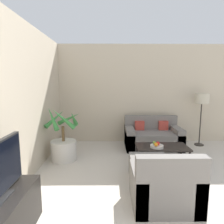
# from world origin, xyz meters

# --- Properties ---
(wall_back) EXTENTS (7.94, 0.06, 2.70)m
(wall_back) POSITION_xyz_m (0.00, 5.94, 1.35)
(wall_back) COLOR beige
(wall_back) RESTS_ON ground_plane
(wall_left) EXTENTS (0.06, 7.51, 2.70)m
(wall_left) POSITION_xyz_m (-3.20, 2.96, 1.35)
(wall_left) COLOR beige
(wall_left) RESTS_ON ground_plane
(tv_console) EXTENTS (0.47, 1.13, 0.52)m
(tv_console) POSITION_xyz_m (-2.90, 2.20, 0.26)
(tv_console) COLOR black
(tv_console) RESTS_ON ground_plane
(potted_palm) EXTENTS (0.77, 0.76, 1.18)m
(potted_palm) POSITION_xyz_m (-2.78, 4.54, 0.34)
(potted_palm) COLOR beige
(potted_palm) RESTS_ON ground_plane
(sofa_loveseat) EXTENTS (1.40, 0.83, 0.79)m
(sofa_loveseat) POSITION_xyz_m (-0.67, 5.35, 0.27)
(sofa_loveseat) COLOR slate
(sofa_loveseat) RESTS_ON ground_plane
(floor_lamp) EXTENTS (0.35, 0.35, 1.39)m
(floor_lamp) POSITION_xyz_m (0.63, 5.51, 1.19)
(floor_lamp) COLOR #2D2823
(floor_lamp) RESTS_ON ground_plane
(coffee_table) EXTENTS (1.07, 0.57, 0.36)m
(coffee_table) POSITION_xyz_m (-0.68, 4.36, 0.32)
(coffee_table) COLOR black
(coffee_table) RESTS_ON ground_plane
(fruit_bowl) EXTENTS (0.27, 0.27, 0.05)m
(fruit_bowl) POSITION_xyz_m (-0.81, 4.27, 0.38)
(fruit_bowl) COLOR beige
(fruit_bowl) RESTS_ON coffee_table
(apple_red) EXTENTS (0.08, 0.08, 0.08)m
(apple_red) POSITION_xyz_m (-0.80, 4.27, 0.45)
(apple_red) COLOR red
(apple_red) RESTS_ON fruit_bowl
(apple_green) EXTENTS (0.07, 0.07, 0.07)m
(apple_green) POSITION_xyz_m (-0.85, 4.33, 0.44)
(apple_green) COLOR olive
(apple_green) RESTS_ON fruit_bowl
(orange_fruit) EXTENTS (0.08, 0.08, 0.08)m
(orange_fruit) POSITION_xyz_m (-0.85, 4.19, 0.45)
(orange_fruit) COLOR orange
(orange_fruit) RESTS_ON fruit_bowl
(armchair) EXTENTS (0.88, 0.77, 0.81)m
(armchair) POSITION_xyz_m (-1.03, 2.90, 0.26)
(armchair) COLOR slate
(armchair) RESTS_ON ground_plane
(ottoman) EXTENTS (0.66, 0.50, 0.39)m
(ottoman) POSITION_xyz_m (-1.09, 3.70, 0.19)
(ottoman) COLOR slate
(ottoman) RESTS_ON ground_plane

